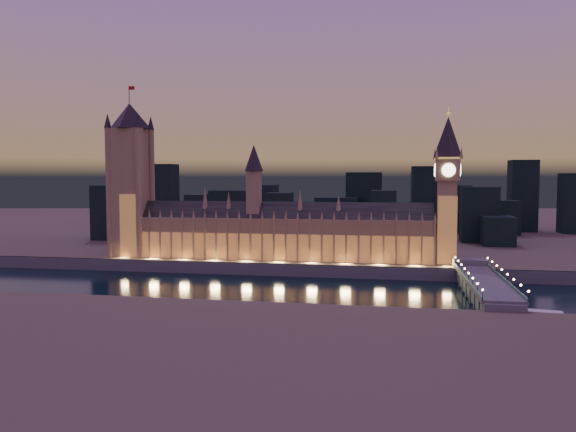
% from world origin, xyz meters
% --- Properties ---
extents(ground_plane, '(2000.00, 2000.00, 0.00)m').
position_xyz_m(ground_plane, '(0.00, 0.00, 0.00)').
color(ground_plane, black).
rests_on(ground_plane, ground).
extents(north_bank, '(2000.00, 960.00, 8.00)m').
position_xyz_m(north_bank, '(0.00, 520.00, 4.00)').
color(north_bank, '#4B3E32').
rests_on(north_bank, ground).
extents(embankment_wall, '(2000.00, 2.50, 8.00)m').
position_xyz_m(embankment_wall, '(0.00, 41.00, 4.00)').
color(embankment_wall, '#534C58').
rests_on(embankment_wall, ground).
extents(palace_of_westminster, '(202.00, 21.68, 78.00)m').
position_xyz_m(palace_of_westminster, '(-0.84, 61.75, 26.37)').
color(palace_of_westminster, '#907052').
rests_on(palace_of_westminster, north_bank).
extents(victoria_tower, '(31.68, 31.68, 119.92)m').
position_xyz_m(victoria_tower, '(-110.00, 61.92, 67.48)').
color(victoria_tower, '#907052').
rests_on(victoria_tower, north_bank).
extents(elizabeth_tower, '(18.00, 18.00, 101.04)m').
position_xyz_m(elizabeth_tower, '(108.00, 61.92, 64.15)').
color(elizabeth_tower, '#907052').
rests_on(elizabeth_tower, north_bank).
extents(westminster_bridge, '(19.92, 113.00, 15.90)m').
position_xyz_m(westminster_bridge, '(120.88, -3.44, 5.98)').
color(westminster_bridge, '#534C58').
rests_on(westminster_bridge, ground).
extents(river_boat, '(42.38, 17.16, 4.50)m').
position_xyz_m(river_boat, '(136.28, -49.79, 1.56)').
color(river_boat, '#534C58').
rests_on(river_boat, ground).
extents(city_backdrop, '(478.26, 215.63, 73.30)m').
position_xyz_m(city_backdrop, '(44.35, 246.33, 31.47)').
color(city_backdrop, black).
rests_on(city_backdrop, north_bank).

